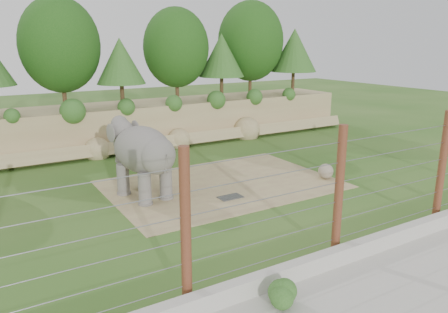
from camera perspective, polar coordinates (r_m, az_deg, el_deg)
ground at (r=17.15m, az=3.49°, el=-6.64°), size 90.00×90.00×0.00m
back_embankment at (r=27.64m, az=-10.65°, el=9.79°), size 30.00×5.52×8.77m
dirt_patch at (r=19.78m, az=-0.26°, el=-3.63°), size 10.00×7.00×0.02m
drain_grate at (r=18.10m, az=0.85°, el=-5.32°), size 1.00×0.60×0.03m
elephant at (r=18.10m, az=-10.51°, el=-0.53°), size 2.39×4.10×3.11m
stone_ball at (r=21.00m, az=13.15°, el=-1.88°), size 0.71×0.71×0.71m
retaining_wall at (r=13.61m, az=15.82°, el=-12.02°), size 26.00×0.35×0.50m
walkway at (r=12.65m, az=22.59°, el=-16.11°), size 26.00×4.00×0.01m
barrier_fence at (r=13.25m, az=14.78°, el=-4.48°), size 20.26×0.26×4.00m
walkway_shrub at (r=11.18m, az=7.65°, el=-17.24°), size 0.69×0.69×0.69m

